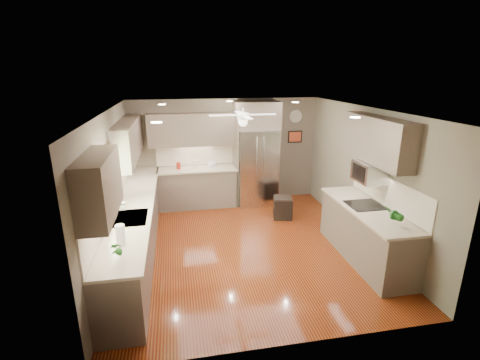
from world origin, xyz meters
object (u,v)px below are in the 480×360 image
object	(u,v)px
bowl	(212,166)
microwave	(370,172)
refrigerator	(257,156)
potted_plant_left	(116,249)
canister_c	(195,164)
soap_bottle	(123,205)
stool	(283,207)
paper_towel	(121,235)
potted_plant_right	(393,214)
canister_a	(178,166)

from	to	relation	value
bowl	microwave	bearing A→B (deg)	-48.97
refrigerator	potted_plant_left	bearing A→B (deg)	-124.10
canister_c	soap_bottle	xyz separation A→B (m)	(-1.31, -2.42, 0.02)
stool	paper_towel	xyz separation A→B (m)	(-3.01, -2.53, 0.84)
soap_bottle	potted_plant_left	bearing A→B (deg)	-85.52
canister_c	bowl	world-z (taller)	canister_c
bowl	stool	bearing A→B (deg)	-36.49
microwave	refrigerator	bearing A→B (deg)	116.09
soap_bottle	bowl	xyz separation A→B (m)	(1.71, 2.41, -0.08)
canister_c	potted_plant_left	distance (m)	4.14
soap_bottle	canister_c	bearing A→B (deg)	61.46
potted_plant_right	refrigerator	world-z (taller)	refrigerator
canister_c	microwave	distance (m)	3.94
canister_c	potted_plant_left	xyz separation A→B (m)	(-1.19, -3.96, 0.04)
canister_a	paper_towel	distance (m)	3.68
soap_bottle	paper_towel	xyz separation A→B (m)	(0.13, -1.17, 0.03)
canister_a	potted_plant_left	world-z (taller)	potted_plant_left
canister_c	canister_a	bearing A→B (deg)	-179.90
canister_c	potted_plant_right	xyz separation A→B (m)	(2.66, -3.67, 0.08)
soap_bottle	potted_plant_right	xyz separation A→B (m)	(3.97, -1.26, 0.06)
bowl	paper_towel	xyz separation A→B (m)	(-1.58, -3.59, 0.11)
microwave	potted_plant_left	bearing A→B (deg)	-163.06
soap_bottle	potted_plant_right	world-z (taller)	potted_plant_right
potted_plant_left	paper_towel	distance (m)	0.37
canister_a	canister_c	bearing A→B (deg)	0.10
canister_a	soap_bottle	xyz separation A→B (m)	(-0.93, -2.42, 0.03)
refrigerator	paper_towel	size ratio (longest dim) A/B	8.18
microwave	stool	world-z (taller)	microwave
stool	paper_towel	bearing A→B (deg)	-139.91
potted_plant_left	potted_plant_right	world-z (taller)	potted_plant_right
soap_bottle	bowl	world-z (taller)	soap_bottle
bowl	refrigerator	size ratio (longest dim) A/B	0.10
potted_plant_left	stool	distance (m)	4.27
canister_a	soap_bottle	bearing A→B (deg)	-111.03
potted_plant_left	paper_towel	size ratio (longest dim) A/B	0.89
canister_a	stool	distance (m)	2.57
paper_towel	bowl	bearing A→B (deg)	66.19
stool	paper_towel	size ratio (longest dim) A/B	1.58
potted_plant_right	microwave	bearing A→B (deg)	82.09
microwave	stool	bearing A→B (deg)	119.66
refrigerator	canister_a	bearing A→B (deg)	178.81
potted_plant_right	bowl	xyz separation A→B (m)	(-2.26, 3.67, -0.14)
canister_c	bowl	size ratio (longest dim) A/B	0.78
potted_plant_left	potted_plant_right	distance (m)	3.86
refrigerator	paper_towel	bearing A→B (deg)	-126.66
soap_bottle	refrigerator	world-z (taller)	refrigerator
canister_a	refrigerator	bearing A→B (deg)	-1.19
bowl	canister_a	bearing A→B (deg)	179.77
canister_a	canister_c	distance (m)	0.39
canister_c	paper_towel	size ratio (longest dim) A/B	0.61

